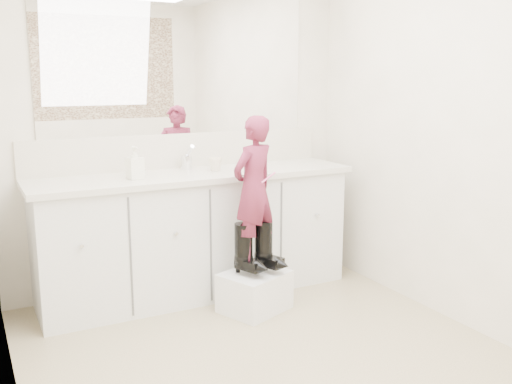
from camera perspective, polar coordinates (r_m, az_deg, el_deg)
floor at (r=3.26m, az=2.41°, el=-16.93°), size 3.00×3.00×0.00m
wall_back at (r=4.25m, az=-7.65°, el=6.64°), size 2.60×0.00×2.60m
wall_left at (r=2.51m, az=-24.04°, el=2.44°), size 0.00×3.00×3.00m
wall_right at (r=3.71m, az=20.33°, el=5.34°), size 0.00×3.00×3.00m
vanity_cabinet at (r=4.13m, az=-6.05°, el=-4.40°), size 2.20×0.55×0.85m
countertop at (r=4.02m, az=-6.11°, el=1.66°), size 2.28×0.58×0.04m
backsplash at (r=4.25m, az=-7.51°, el=4.14°), size 2.28×0.03×0.25m
mirror at (r=4.22m, az=-7.75°, el=12.58°), size 2.00×0.02×1.00m
faucet at (r=4.16m, az=-6.96°, el=2.95°), size 0.08×0.08×0.10m
cup at (r=4.08m, az=-4.09°, el=2.78°), size 0.12×0.12×0.09m
soap_bottle at (r=3.82m, az=-12.04°, el=2.89°), size 0.11×0.11×0.21m
step_stool at (r=3.89m, az=-0.14°, el=-9.91°), size 0.51×0.47×0.26m
boot_left at (r=3.77m, az=-1.25°, el=-5.71°), size 0.20×0.26×0.34m
boot_right at (r=3.84m, az=0.76°, el=-5.41°), size 0.20×0.26×0.34m
toddler at (r=3.70m, az=-0.24°, el=0.36°), size 0.40×0.34×0.94m
toothbrush at (r=3.66m, az=1.26°, el=1.46°), size 0.13×0.06×0.06m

